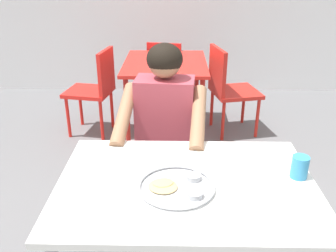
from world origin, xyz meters
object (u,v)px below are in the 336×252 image
object	(u,v)px
thali_tray	(177,186)
table_background_red	(165,71)
drinking_cup	(300,166)
chair_foreground	(167,146)
diner_foreground	(163,130)
chair_red_left	(96,86)
chair_red_far	(166,71)
chair_red_right	(228,85)
table_foreground	(186,198)

from	to	relation	value
thali_tray	table_background_red	xyz separation A→B (m)	(-0.10, 2.15, -0.12)
drinking_cup	chair_foreground	size ratio (longest dim) A/B	0.12
diner_foreground	thali_tray	bearing A→B (deg)	-83.20
chair_red_left	drinking_cup	bearing A→B (deg)	-57.00
table_background_red	chair_red_far	world-z (taller)	chair_red_far
drinking_cup	chair_red_left	world-z (taller)	drinking_cup
chair_foreground	chair_red_right	world-z (taller)	chair_red_right
table_foreground	drinking_cup	xyz separation A→B (m)	(0.49, 0.05, 0.14)
drinking_cup	diner_foreground	world-z (taller)	diner_foreground
thali_tray	chair_red_right	bearing A→B (deg)	76.92
table_foreground	chair_foreground	size ratio (longest dim) A/B	1.28
chair_red_right	chair_red_far	xyz separation A→B (m)	(-0.62, 0.57, -0.02)
drinking_cup	table_foreground	bearing A→B (deg)	-174.27
table_background_red	drinking_cup	bearing A→B (deg)	-72.71
diner_foreground	chair_red_far	bearing A→B (deg)	90.95
chair_foreground	table_foreground	bearing A→B (deg)	-82.91
chair_foreground	drinking_cup	bearing A→B (deg)	-52.74
thali_tray	chair_red_left	distance (m)	2.28
table_foreground	table_background_red	distance (m)	2.10
diner_foreground	chair_red_far	distance (m)	2.10
drinking_cup	table_background_red	world-z (taller)	drinking_cup
chair_red_left	chair_red_right	size ratio (longest dim) A/B	0.99
thali_tray	chair_red_right	distance (m)	2.25
table_foreground	drinking_cup	bearing A→B (deg)	5.73
table_foreground	drinking_cup	distance (m)	0.51
thali_tray	table_foreground	bearing A→B (deg)	51.47
table_foreground	table_background_red	xyz separation A→B (m)	(-0.15, 2.10, -0.03)
table_foreground	chair_foreground	distance (m)	0.86
chair_foreground	chair_red_right	bearing A→B (deg)	66.24
table_foreground	thali_tray	size ratio (longest dim) A/B	3.43
thali_tray	chair_foreground	distance (m)	0.93
table_foreground	diner_foreground	xyz separation A→B (m)	(-0.12, 0.61, 0.04)
thali_tray	diner_foreground	size ratio (longest dim) A/B	0.27
chair_foreground	chair_red_left	size ratio (longest dim) A/B	1.01
thali_tray	chair_red_right	xyz separation A→B (m)	(0.50, 2.17, -0.27)
table_background_red	chair_red_left	xyz separation A→B (m)	(-0.68, -0.03, -0.15)
chair_red_left	chair_red_right	distance (m)	1.29
chair_foreground	chair_red_far	xyz separation A→B (m)	(-0.05, 1.86, -0.02)
table_foreground	chair_foreground	world-z (taller)	chair_foreground
diner_foreground	chair_red_right	bearing A→B (deg)	68.92
table_foreground	chair_red_far	distance (m)	2.71
drinking_cup	chair_red_far	xyz separation A→B (m)	(-0.65, 2.64, -0.34)
chair_red_far	table_background_red	bearing A→B (deg)	-89.20
chair_foreground	table_background_red	bearing A→B (deg)	91.91
table_background_red	chair_red_right	xyz separation A→B (m)	(0.61, 0.02, -0.15)
table_foreground	chair_foreground	bearing A→B (deg)	97.09
diner_foreground	table_background_red	size ratio (longest dim) A/B	1.28
drinking_cup	chair_red_far	bearing A→B (deg)	103.74
drinking_cup	thali_tray	bearing A→B (deg)	-169.28
drinking_cup	chair_red_right	xyz separation A→B (m)	(-0.03, 2.07, -0.32)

